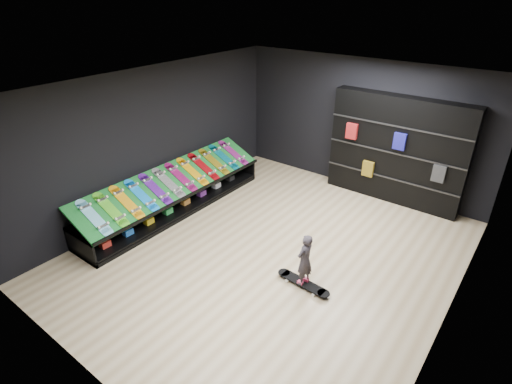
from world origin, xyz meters
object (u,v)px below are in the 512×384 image
Objects in this scene: back_shelving at (396,150)px; floor_skateboard at (303,284)px; child at (304,269)px; display_rack at (175,200)px.

floor_skateboard is at bearing -89.84° from back_shelving.
back_shelving is at bearing -173.12° from child.
display_rack is at bearing -136.57° from back_shelving.
display_rack is 3.55m from floor_skateboard.
display_rack is 1.53× the size of back_shelving.
back_shelving reaches higher than floor_skateboard.
floor_skateboard is (0.01, -3.78, -1.14)m from back_shelving.
child is at bearing 0.00° from floor_skateboard.
child is (0.01, -3.78, -0.82)m from back_shelving.
back_shelving is (3.51, 3.32, 0.93)m from display_rack.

